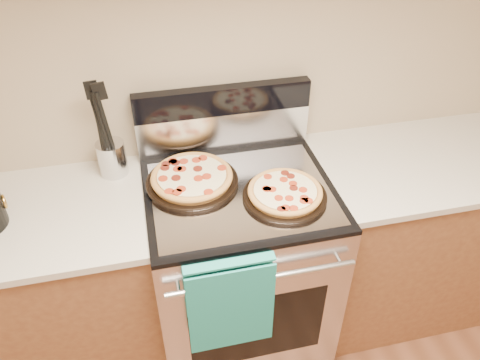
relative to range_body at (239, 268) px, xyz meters
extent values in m
plane|color=tan|center=(0.00, 0.35, 0.90)|extent=(4.00, 0.00, 4.00)
cube|color=#B7B7BC|center=(0.00, 0.00, 0.00)|extent=(0.76, 0.68, 0.90)
cube|color=black|center=(0.00, -0.34, 0.00)|extent=(0.56, 0.01, 0.40)
cube|color=black|center=(0.00, 0.00, 0.46)|extent=(0.76, 0.68, 0.02)
cube|color=silver|center=(0.00, 0.31, 0.56)|extent=(0.76, 0.06, 0.18)
cube|color=black|center=(0.00, 0.31, 0.71)|extent=(0.76, 0.06, 0.12)
cylinder|color=silver|center=(0.00, -0.38, 0.35)|extent=(0.70, 0.03, 0.03)
cube|color=gray|center=(0.00, -0.03, 0.47)|extent=(0.70, 0.55, 0.01)
cube|color=brown|center=(-0.88, 0.03, -0.01)|extent=(1.00, 0.62, 0.88)
cube|color=beige|center=(-0.88, 0.03, 0.45)|extent=(1.02, 0.64, 0.03)
cube|color=brown|center=(0.88, 0.03, -0.01)|extent=(1.00, 0.62, 0.88)
cube|color=beige|center=(0.88, 0.03, 0.45)|extent=(1.02, 0.64, 0.03)
cylinder|color=silver|center=(-0.49, 0.24, 0.53)|extent=(0.16, 0.16, 0.15)
camera|label=1|loc=(-0.33, -1.44, 1.65)|focal=35.00mm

